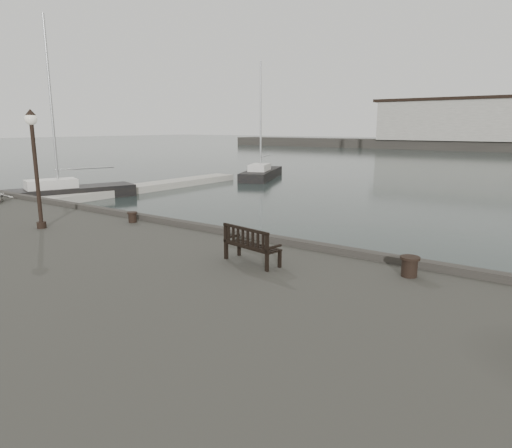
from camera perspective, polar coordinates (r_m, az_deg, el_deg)
The scene contains 8 objects.
ground at distance 13.66m, azimuth 2.23°, elevation -8.43°, with size 400.00×400.00×0.00m, color black.
pontoon at distance 34.34m, azimuth -16.77°, elevation 3.97°, with size 2.00×24.00×0.50m, color beige.
bench at distance 10.96m, azimuth -0.58°, elevation -3.51°, with size 1.59×0.78×0.88m.
bollard_left at distance 16.22m, azimuth -15.18°, elevation 0.83°, with size 0.35×0.35×0.36m, color black.
bollard_right at distance 10.57m, azimuth 18.64°, elevation -5.06°, with size 0.43×0.43×0.45m, color black.
lamp_post at distance 16.05m, azimuth -25.96°, elevation 7.98°, with size 0.38×0.38×3.76m.
yacht_a at distance 33.26m, azimuth -22.60°, elevation 3.29°, with size 5.12×9.16×12.24m.
yacht_d at distance 43.44m, azimuth 0.71°, elevation 6.05°, with size 5.47×8.97×11.11m.
Camera 1 is at (7.03, -10.69, 4.78)m, focal length 32.00 mm.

